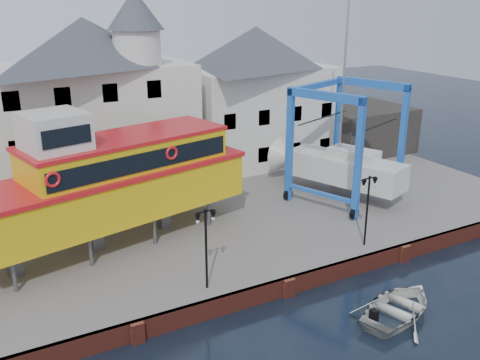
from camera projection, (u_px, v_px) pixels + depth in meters
name	position (u px, v px, depth m)	size (l,w,h in m)	color
ground	(288.00, 296.00, 27.41)	(140.00, 140.00, 0.00)	black
hardstanding	(199.00, 214.00, 36.37)	(44.00, 22.00, 1.00)	#615E5C
quay_wall	(287.00, 286.00, 27.33)	(44.00, 0.47, 1.00)	maroon
building_white_main	(91.00, 103.00, 38.06)	(14.00, 8.30, 14.00)	silver
building_white_right	(255.00, 95.00, 45.06)	(12.00, 8.00, 11.20)	silver
shed_dark	(360.00, 128.00, 49.10)	(8.00, 7.00, 4.00)	black
lamp_post_left	(206.00, 228.00, 25.23)	(1.12, 0.32, 4.20)	black
lamp_post_right	(368.00, 193.00, 29.74)	(1.12, 0.32, 4.20)	black
tour_boat	(92.00, 186.00, 29.02)	(19.07, 8.46, 8.08)	#59595E
travel_lift	(334.00, 160.00, 37.88)	(8.60, 10.33, 15.22)	#1461AA
motorboat_b	(398.00, 314.00, 25.82)	(3.57, 5.00, 1.04)	silver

